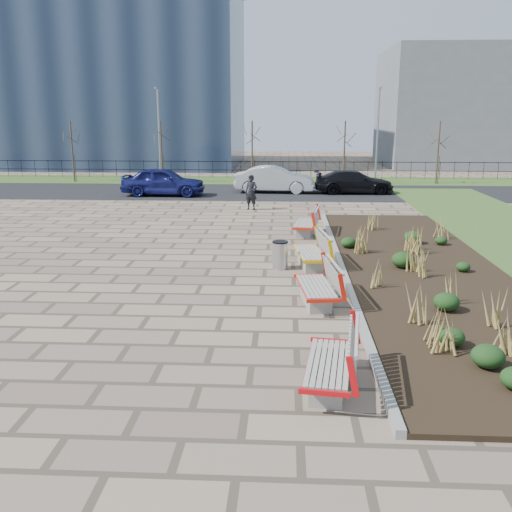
# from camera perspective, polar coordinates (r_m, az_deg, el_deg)

# --- Properties ---
(ground) EXTENTS (120.00, 120.00, 0.00)m
(ground) POSITION_cam_1_polar(r_m,az_deg,el_deg) (12.33, -7.79, -7.36)
(ground) COLOR #88755D
(ground) RESTS_ON ground
(planting_bed) EXTENTS (4.50, 18.00, 0.10)m
(planting_bed) POSITION_cam_1_polar(r_m,az_deg,el_deg) (17.33, 16.26, -1.33)
(planting_bed) COLOR black
(planting_bed) RESTS_ON ground
(planting_curb) EXTENTS (0.16, 18.00, 0.15)m
(planting_curb) POSITION_cam_1_polar(r_m,az_deg,el_deg) (16.93, 8.57, -1.18)
(planting_curb) COLOR gray
(planting_curb) RESTS_ON ground
(grass_verge_far) EXTENTS (80.00, 5.00, 0.04)m
(grass_verge_far) POSITION_cam_1_polar(r_m,az_deg,el_deg) (39.59, -0.25, 7.57)
(grass_verge_far) COLOR #33511E
(grass_verge_far) RESTS_ON ground
(road) EXTENTS (80.00, 7.00, 0.02)m
(road) POSITION_cam_1_polar(r_m,az_deg,el_deg) (33.64, -0.84, 6.41)
(road) COLOR black
(road) RESTS_ON ground
(bench_a) EXTENTS (1.17, 2.20, 1.00)m
(bench_a) POSITION_cam_1_polar(r_m,az_deg,el_deg) (9.70, 7.28, -10.26)
(bench_a) COLOR red
(bench_a) RESTS_ON ground
(bench_b) EXTENTS (1.15, 2.19, 1.00)m
(bench_b) POSITION_cam_1_polar(r_m,az_deg,el_deg) (13.77, 6.01, -2.81)
(bench_b) COLOR red
(bench_b) RESTS_ON ground
(bench_c) EXTENTS (1.18, 2.20, 1.00)m
(bench_c) POSITION_cam_1_polar(r_m,az_deg,el_deg) (17.09, 5.44, 0.53)
(bench_c) COLOR yellow
(bench_c) RESTS_ON ground
(bench_d) EXTENTS (1.17, 2.20, 1.00)m
(bench_d) POSITION_cam_1_polar(r_m,az_deg,el_deg) (21.72, 4.95, 3.44)
(bench_d) COLOR red
(bench_d) RESTS_ON ground
(litter_bin) EXTENTS (0.46, 0.46, 0.81)m
(litter_bin) POSITION_cam_1_polar(r_m,az_deg,el_deg) (16.86, 2.43, 0.07)
(litter_bin) COLOR #B2B2B7
(litter_bin) RESTS_ON ground
(pedestrian) EXTENTS (0.70, 0.58, 1.67)m
(pedestrian) POSITION_cam_1_polar(r_m,az_deg,el_deg) (27.34, -0.48, 6.38)
(pedestrian) COLOR black
(pedestrian) RESTS_ON ground
(car_blue) EXTENTS (4.64, 1.94, 1.57)m
(car_blue) POSITION_cam_1_polar(r_m,az_deg,el_deg) (32.51, -9.25, 7.38)
(car_blue) COLOR navy
(car_blue) RESTS_ON road
(car_silver) EXTENTS (4.68, 1.85, 1.52)m
(car_silver) POSITION_cam_1_polar(r_m,az_deg,el_deg) (33.40, 1.87, 7.67)
(car_silver) COLOR #AAAEB2
(car_silver) RESTS_ON road
(car_black) EXTENTS (4.59, 2.04, 1.31)m
(car_black) POSITION_cam_1_polar(r_m,az_deg,el_deg) (33.49, 9.76, 7.32)
(car_black) COLOR black
(car_black) RESTS_ON road
(tree_a) EXTENTS (1.40, 1.40, 4.00)m
(tree_a) POSITION_cam_1_polar(r_m,az_deg,el_deg) (40.44, -17.89, 9.92)
(tree_a) COLOR #4C3D2D
(tree_a) RESTS_ON grass_verge_far
(tree_b) EXTENTS (1.40, 1.40, 4.00)m
(tree_b) POSITION_cam_1_polar(r_m,az_deg,el_deg) (38.74, -9.43, 10.25)
(tree_b) COLOR #4C3D2D
(tree_b) RESTS_ON grass_verge_far
(tree_c) EXTENTS (1.40, 1.40, 4.00)m
(tree_c) POSITION_cam_1_polar(r_m,az_deg,el_deg) (37.91, -0.39, 10.35)
(tree_c) COLOR #4C3D2D
(tree_c) RESTS_ON grass_verge_far
(tree_d) EXTENTS (1.40, 1.40, 4.00)m
(tree_d) POSITION_cam_1_polar(r_m,az_deg,el_deg) (38.03, 8.82, 10.20)
(tree_d) COLOR #4C3D2D
(tree_d) RESTS_ON grass_verge_far
(tree_e) EXTENTS (1.40, 1.40, 4.00)m
(tree_e) POSITION_cam_1_polar(r_m,az_deg,el_deg) (39.08, 17.73, 9.81)
(tree_e) COLOR #4C3D2D
(tree_e) RESTS_ON grass_verge_far
(lamp_west) EXTENTS (0.24, 0.60, 6.00)m
(lamp_west) POSITION_cam_1_polar(r_m,az_deg,el_deg) (38.20, -9.65, 11.69)
(lamp_west) COLOR gray
(lamp_west) RESTS_ON grass_verge_far
(lamp_east) EXTENTS (0.24, 0.60, 6.00)m
(lamp_east) POSITION_cam_1_polar(r_m,az_deg,el_deg) (37.74, 12.03, 11.56)
(lamp_east) COLOR gray
(lamp_east) RESTS_ON grass_verge_far
(railing_fence) EXTENTS (44.00, 0.10, 1.20)m
(railing_fence) POSITION_cam_1_polar(r_m,az_deg,el_deg) (41.01, -0.13, 8.67)
(railing_fence) COLOR black
(railing_fence) RESTS_ON grass_verge_far
(building_glass) EXTENTS (40.00, 14.00, 15.00)m
(building_glass) POSITION_cam_1_polar(r_m,az_deg,el_deg) (56.80, -23.20, 16.01)
(building_glass) COLOR #192338
(building_glass) RESTS_ON ground
(building_grey) EXTENTS (18.00, 12.00, 10.00)m
(building_grey) POSITION_cam_1_polar(r_m,az_deg,el_deg) (56.15, 22.11, 13.58)
(building_grey) COLOR slate
(building_grey) RESTS_ON ground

